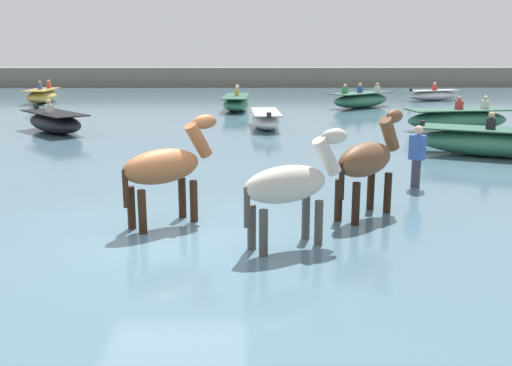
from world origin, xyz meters
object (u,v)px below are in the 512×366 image
boat_distant_east (42,96)px  horse_flank_bay (368,162)px  boat_far_inshore (458,120)px  boat_near_starboard (361,100)px  boat_near_port (266,120)px  boat_mid_channel (489,142)px  horse_trailing_pinto (290,187)px  person_wading_mid (417,160)px  horse_lead_chestnut (166,169)px  boat_mid_outer (55,122)px  boat_far_offshore (433,95)px  boat_distant_west (236,103)px

boat_distant_east → horse_flank_bay: bearing=-59.0°
boat_far_inshore → boat_near_starboard: bearing=102.7°
boat_near_port → boat_mid_channel: bearing=-44.9°
horse_trailing_pinto → person_wading_mid: (3.07, 3.90, -0.34)m
boat_near_starboard → boat_distant_east: (-17.62, 3.06, -0.01)m
horse_lead_chestnut → person_wading_mid: bearing=28.0°
boat_mid_outer → boat_near_port: size_ratio=1.00×
horse_lead_chestnut → boat_mid_channel: 10.51m
boat_mid_channel → horse_lead_chestnut: bearing=-142.1°
boat_far_inshore → boat_mid_channel: size_ratio=0.99×
horse_flank_bay → boat_far_offshore: bearing=69.8°
boat_distant_east → person_wading_mid: person_wading_mid is taller
boat_far_inshore → boat_distant_east: boat_far_inshore is taller
boat_mid_outer → boat_distant_east: size_ratio=0.98×
boat_mid_channel → person_wading_mid: person_wading_mid is taller
horse_flank_bay → boat_mid_channel: size_ratio=0.52×
horse_trailing_pinto → boat_far_inshore: size_ratio=0.50×
boat_distant_west → boat_distant_east: size_ratio=1.15×
horse_trailing_pinto → horse_flank_bay: horse_flank_bay is taller
boat_near_starboard → boat_distant_west: size_ratio=0.94×
boat_far_offshore → boat_distant_west: boat_distant_west is taller
horse_lead_chestnut → boat_near_port: bearing=80.5°
boat_distant_west → boat_distant_east: bearing=159.1°
boat_distant_west → horse_trailing_pinto: bearing=-86.6°
boat_far_offshore → boat_distant_west: size_ratio=0.85×
horse_flank_bay → boat_distant_east: 26.91m
horse_lead_chestnut → person_wading_mid: horse_lead_chestnut is taller
boat_far_inshore → boat_distant_west: bearing=138.4°
boat_distant_west → boat_far_inshore: (8.45, -7.49, 0.04)m
horse_lead_chestnut → boat_far_inshore: 15.01m
boat_mid_outer → boat_distant_east: (-4.64, 12.10, 0.01)m
boat_far_inshore → boat_distant_east: size_ratio=1.13×
boat_far_offshore → boat_mid_channel: size_ratio=0.85×
horse_lead_chestnut → boat_near_starboard: bearing=70.3°
boat_near_starboard → boat_far_offshore: 6.69m
horse_trailing_pinto → boat_far_inshore: bearing=60.8°
person_wading_mid → boat_mid_outer: bearing=141.0°
boat_distant_east → horse_lead_chestnut: bearing=-66.4°
boat_near_port → boat_far_offshore: boat_far_offshore is taller
horse_flank_bay → boat_near_port: size_ratio=0.61×
boat_near_port → boat_distant_east: 16.52m
horse_lead_chestnut → boat_distant_west: (0.83, 19.27, -0.62)m
horse_lead_chestnut → person_wading_mid: size_ratio=1.30×
horse_trailing_pinto → horse_flank_bay: size_ratio=0.95×
boat_near_starboard → boat_distant_west: bearing=-169.6°
boat_mid_channel → horse_trailing_pinto: bearing=-129.2°
boat_near_starboard → boat_distant_west: 6.60m
horse_lead_chestnut → horse_trailing_pinto: 2.36m
horse_lead_chestnut → horse_flank_bay: 3.58m
boat_distant_east → boat_near_starboard: bearing=-9.8°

